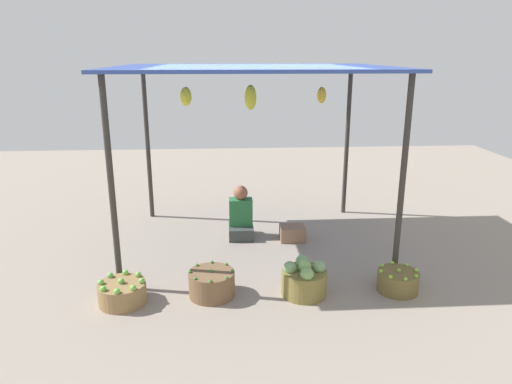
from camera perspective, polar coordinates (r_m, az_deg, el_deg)
ground_plane at (r=6.79m, az=-0.34°, el=-6.21°), size 14.00×14.00×0.00m
market_stall_structure at (r=6.27m, az=-0.41°, el=13.67°), size 3.56×2.81×2.47m
vendor_person at (r=6.92m, az=-1.86°, el=-3.12°), size 0.36×0.44×0.78m
basket_green_apples at (r=5.42m, az=-16.02°, el=-11.71°), size 0.52×0.52×0.30m
basket_green_chilies at (r=5.38m, az=-5.43°, el=-11.07°), size 0.52×0.52×0.32m
basket_cabbages at (r=5.39m, az=5.90°, el=-10.61°), size 0.51×0.51×0.42m
basket_limes at (r=5.70m, az=16.93°, el=-10.36°), size 0.47×0.47×0.28m
wooden_crate_near_vendor at (r=6.88m, az=4.46°, el=-5.01°), size 0.36×0.30×0.21m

